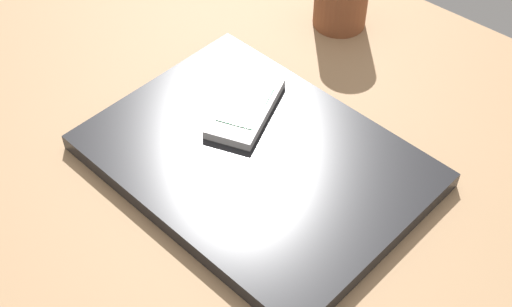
% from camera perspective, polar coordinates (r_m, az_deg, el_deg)
% --- Properties ---
extents(desk_surface, '(1.20, 0.80, 0.03)m').
position_cam_1_polar(desk_surface, '(0.71, -0.76, -4.06)').
color(desk_surface, '#9E7751').
rests_on(desk_surface, ground).
extents(laptop_closed, '(0.34, 0.26, 0.02)m').
position_cam_1_polar(laptop_closed, '(0.72, 0.00, -0.59)').
color(laptop_closed, black).
rests_on(laptop_closed, desk_surface).
extents(cell_phone_on_laptop, '(0.09, 0.12, 0.01)m').
position_cam_1_polar(cell_phone_on_laptop, '(0.75, -0.87, 3.70)').
color(cell_phone_on_laptop, silver).
rests_on(cell_phone_on_laptop, laptop_closed).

